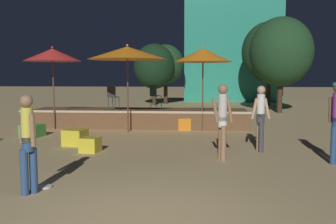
{
  "coord_description": "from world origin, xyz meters",
  "views": [
    {
      "loc": [
        0.75,
        -4.76,
        1.98
      ],
      "look_at": [
        0.0,
        4.61,
        1.05
      ],
      "focal_mm": 40.0,
      "sensor_mm": 36.0,
      "label": 1
    }
  ],
  "objects_px": {
    "patio_umbrella_0": "(203,55)",
    "cube_seat_3": "(75,137)",
    "cube_seat_1": "(33,130)",
    "cube_seat_4": "(90,145)",
    "person_1": "(261,116)",
    "cube_seat_0": "(185,124)",
    "bistro_chair_1": "(155,94)",
    "patio_umbrella_2": "(127,53)",
    "background_tree_3": "(281,52)",
    "background_tree_2": "(166,65)",
    "frisbee_disc": "(45,187)",
    "bistro_chair_0": "(112,95)",
    "person_0": "(28,141)",
    "background_tree_0": "(154,66)",
    "background_tree_1": "(269,52)",
    "person_2": "(223,119)",
    "patio_umbrella_1": "(52,55)"
  },
  "relations": [
    {
      "from": "patio_umbrella_1",
      "to": "cube_seat_0",
      "type": "bearing_deg",
      "value": 3.91
    },
    {
      "from": "patio_umbrella_0",
      "to": "cube_seat_0",
      "type": "bearing_deg",
      "value": 158.75
    },
    {
      "from": "person_1",
      "to": "background_tree_2",
      "type": "xyz_separation_m",
      "value": [
        -3.87,
        16.25,
        1.8
      ]
    },
    {
      "from": "person_2",
      "to": "background_tree_1",
      "type": "xyz_separation_m",
      "value": [
        4.03,
        16.28,
        2.51
      ]
    },
    {
      "from": "cube_seat_4",
      "to": "person_1",
      "type": "relative_size",
      "value": 0.31
    },
    {
      "from": "bistro_chair_0",
      "to": "background_tree_2",
      "type": "distance_m",
      "value": 12.03
    },
    {
      "from": "patio_umbrella_0",
      "to": "background_tree_1",
      "type": "height_order",
      "value": "background_tree_1"
    },
    {
      "from": "person_1",
      "to": "background_tree_3",
      "type": "bearing_deg",
      "value": 156.48
    },
    {
      "from": "patio_umbrella_2",
      "to": "cube_seat_4",
      "type": "relative_size",
      "value": 5.76
    },
    {
      "from": "patio_umbrella_1",
      "to": "person_2",
      "type": "distance_m",
      "value": 7.59
    },
    {
      "from": "bistro_chair_0",
      "to": "background_tree_0",
      "type": "xyz_separation_m",
      "value": [
        0.35,
        10.82,
        1.33
      ]
    },
    {
      "from": "cube_seat_1",
      "to": "background_tree_0",
      "type": "distance_m",
      "value": 13.77
    },
    {
      "from": "cube_seat_0",
      "to": "bistro_chair_1",
      "type": "distance_m",
      "value": 2.26
    },
    {
      "from": "cube_seat_3",
      "to": "background_tree_2",
      "type": "xyz_separation_m",
      "value": [
        1.21,
        15.77,
        2.5
      ]
    },
    {
      "from": "patio_umbrella_2",
      "to": "cube_seat_4",
      "type": "xyz_separation_m",
      "value": [
        -0.33,
        -3.5,
        -2.55
      ]
    },
    {
      "from": "person_0",
      "to": "bistro_chair_0",
      "type": "distance_m",
      "value": 8.25
    },
    {
      "from": "cube_seat_0",
      "to": "cube_seat_3",
      "type": "xyz_separation_m",
      "value": [
        -3.0,
        -3.33,
        0.01
      ]
    },
    {
      "from": "person_0",
      "to": "bistro_chair_0",
      "type": "height_order",
      "value": "person_0"
    },
    {
      "from": "person_1",
      "to": "bistro_chair_0",
      "type": "height_order",
      "value": "person_1"
    },
    {
      "from": "background_tree_3",
      "to": "cube_seat_1",
      "type": "bearing_deg",
      "value": -138.46
    },
    {
      "from": "cube_seat_1",
      "to": "bistro_chair_0",
      "type": "bearing_deg",
      "value": 50.9
    },
    {
      "from": "frisbee_disc",
      "to": "background_tree_3",
      "type": "relative_size",
      "value": 0.05
    },
    {
      "from": "person_1",
      "to": "background_tree_3",
      "type": "xyz_separation_m",
      "value": [
        2.68,
        10.35,
        2.27
      ]
    },
    {
      "from": "cube_seat_4",
      "to": "person_0",
      "type": "distance_m",
      "value": 3.54
    },
    {
      "from": "patio_umbrella_0",
      "to": "cube_seat_1",
      "type": "height_order",
      "value": "patio_umbrella_0"
    },
    {
      "from": "cube_seat_1",
      "to": "bistro_chair_1",
      "type": "distance_m",
      "value": 5.12
    },
    {
      "from": "patio_umbrella_0",
      "to": "bistro_chair_0",
      "type": "bearing_deg",
      "value": 166.99
    },
    {
      "from": "bistro_chair_0",
      "to": "background_tree_1",
      "type": "distance_m",
      "value": 13.6
    },
    {
      "from": "patio_umbrella_2",
      "to": "cube_seat_0",
      "type": "xyz_separation_m",
      "value": [
        1.97,
        0.71,
        -2.52
      ]
    },
    {
      "from": "cube_seat_0",
      "to": "person_2",
      "type": "relative_size",
      "value": 0.4
    },
    {
      "from": "bistro_chair_1",
      "to": "background_tree_3",
      "type": "height_order",
      "value": "background_tree_3"
    },
    {
      "from": "patio_umbrella_1",
      "to": "person_1",
      "type": "bearing_deg",
      "value": -26.86
    },
    {
      "from": "cube_seat_4",
      "to": "patio_umbrella_0",
      "type": "bearing_deg",
      "value": 53.5
    },
    {
      "from": "patio_umbrella_1",
      "to": "background_tree_2",
      "type": "bearing_deg",
      "value": 76.82
    },
    {
      "from": "background_tree_1",
      "to": "background_tree_2",
      "type": "distance_m",
      "value": 6.98
    },
    {
      "from": "bistro_chair_1",
      "to": "background_tree_0",
      "type": "height_order",
      "value": "background_tree_0"
    },
    {
      "from": "cube_seat_0",
      "to": "person_1",
      "type": "bearing_deg",
      "value": -61.25
    },
    {
      "from": "frisbee_disc",
      "to": "background_tree_3",
      "type": "distance_m",
      "value": 15.84
    },
    {
      "from": "patio_umbrella_0",
      "to": "background_tree_2",
      "type": "distance_m",
      "value": 12.92
    },
    {
      "from": "patio_umbrella_0",
      "to": "cube_seat_3",
      "type": "distance_m",
      "value": 5.35
    },
    {
      "from": "patio_umbrella_0",
      "to": "cube_seat_3",
      "type": "xyz_separation_m",
      "value": [
        -3.63,
        -3.08,
        -2.45
      ]
    },
    {
      "from": "bistro_chair_0",
      "to": "bistro_chair_1",
      "type": "distance_m",
      "value": 1.81
    },
    {
      "from": "person_1",
      "to": "bistro_chair_0",
      "type": "xyz_separation_m",
      "value": [
        -4.89,
        4.35,
        0.31
      ]
    },
    {
      "from": "background_tree_3",
      "to": "bistro_chair_1",
      "type": "bearing_deg",
      "value": -140.46
    },
    {
      "from": "person_2",
      "to": "background_tree_0",
      "type": "bearing_deg",
      "value": 176.9
    },
    {
      "from": "cube_seat_1",
      "to": "background_tree_2",
      "type": "bearing_deg",
      "value": 77.97
    },
    {
      "from": "patio_umbrella_1",
      "to": "patio_umbrella_2",
      "type": "distance_m",
      "value": 2.83
    },
    {
      "from": "cube_seat_1",
      "to": "background_tree_1",
      "type": "xyz_separation_m",
      "value": [
        9.93,
        13.39,
        3.29
      ]
    },
    {
      "from": "patio_umbrella_1",
      "to": "cube_seat_1",
      "type": "bearing_deg",
      "value": -92.87
    },
    {
      "from": "patio_umbrella_0",
      "to": "background_tree_2",
      "type": "height_order",
      "value": "background_tree_2"
    }
  ]
}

